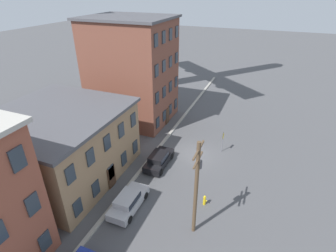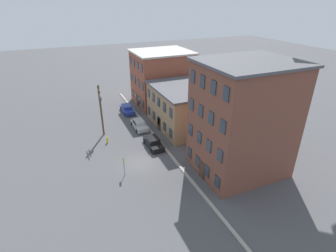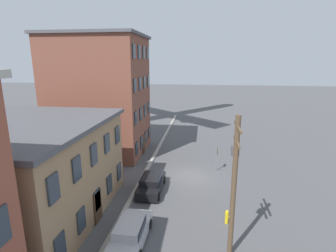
# 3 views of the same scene
# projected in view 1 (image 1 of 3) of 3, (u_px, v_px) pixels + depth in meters

# --- Properties ---
(ground_plane) EXTENTS (200.00, 200.00, 0.00)m
(ground_plane) POSITION_uv_depth(u_px,v_px,m) (197.00, 155.00, 29.56)
(ground_plane) COLOR #4C4C4F
(kerb_strip) EXTENTS (56.00, 0.36, 0.16)m
(kerb_strip) POSITION_uv_depth(u_px,v_px,m) (160.00, 146.00, 31.01)
(kerb_strip) COLOR #9E998E
(kerb_strip) RESTS_ON ground_plane
(apartment_midblock) EXTENTS (12.21, 11.42, 6.79)m
(apartment_midblock) POSITION_uv_depth(u_px,v_px,m) (60.00, 144.00, 25.16)
(apartment_midblock) COLOR #9E7A56
(apartment_midblock) RESTS_ON ground_plane
(apartment_far) EXTENTS (9.08, 10.60, 13.60)m
(apartment_far) POSITION_uv_depth(u_px,v_px,m) (132.00, 71.00, 34.71)
(apartment_far) COLOR brown
(apartment_far) RESTS_ON ground_plane
(car_silver) EXTENTS (4.40, 1.92, 1.43)m
(car_silver) POSITION_uv_depth(u_px,v_px,m) (128.00, 201.00, 22.17)
(car_silver) COLOR #B7B7BC
(car_silver) RESTS_ON ground_plane
(car_black) EXTENTS (4.40, 1.92, 1.43)m
(car_black) POSITION_uv_depth(u_px,v_px,m) (159.00, 159.00, 27.52)
(car_black) COLOR black
(car_black) RESTS_ON ground_plane
(caution_sign) EXTENTS (0.92, 0.08, 2.56)m
(caution_sign) POSITION_uv_depth(u_px,v_px,m) (223.00, 139.00, 29.31)
(caution_sign) COLOR slate
(caution_sign) RESTS_ON ground_plane
(utility_pole) EXTENTS (2.40, 0.44, 8.11)m
(utility_pole) POSITION_uv_depth(u_px,v_px,m) (197.00, 185.00, 18.32)
(utility_pole) COLOR brown
(utility_pole) RESTS_ON ground_plane
(fire_hydrant) EXTENTS (0.24, 0.34, 0.96)m
(fire_hydrant) POSITION_uv_depth(u_px,v_px,m) (205.00, 200.00, 22.64)
(fire_hydrant) COLOR yellow
(fire_hydrant) RESTS_ON ground_plane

